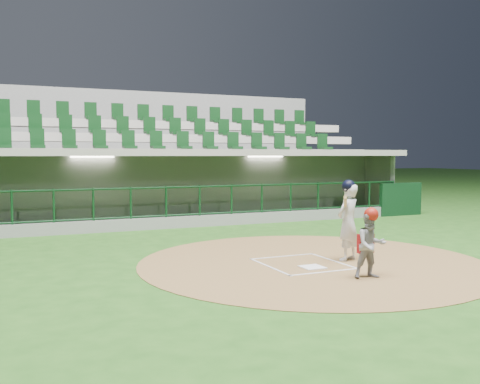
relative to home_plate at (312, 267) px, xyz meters
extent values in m
plane|color=#1F4B15|center=(0.00, 0.70, -0.02)|extent=(120.00, 120.00, 0.00)
cylinder|color=brown|center=(0.30, 0.50, -0.02)|extent=(7.20, 7.20, 0.01)
cube|color=white|center=(0.00, 0.00, 0.00)|extent=(0.43, 0.43, 0.02)
cube|color=silver|center=(-0.75, 0.40, 0.00)|extent=(0.05, 1.80, 0.01)
cube|color=white|center=(0.75, 0.40, 0.00)|extent=(0.05, 1.80, 0.01)
cube|color=silver|center=(0.00, 1.25, 0.00)|extent=(1.55, 0.05, 0.01)
cube|color=white|center=(0.00, -0.45, 0.00)|extent=(1.55, 0.05, 0.01)
cube|color=slate|center=(0.00, 8.20, -0.57)|extent=(15.00, 3.00, 0.10)
cube|color=gray|center=(0.00, 9.80, 0.83)|extent=(15.00, 0.20, 2.70)
cube|color=beige|center=(0.00, 9.68, 1.08)|extent=(13.50, 0.04, 0.90)
cube|color=slate|center=(7.50, 8.20, 0.83)|extent=(0.20, 3.00, 2.70)
cube|color=gray|center=(0.00, 7.95, 2.28)|extent=(15.40, 3.50, 0.20)
cube|color=gray|center=(0.00, 6.65, 0.13)|extent=(15.00, 0.15, 0.40)
cube|color=black|center=(0.00, 6.65, 1.70)|extent=(15.00, 0.01, 0.95)
cube|color=brown|center=(0.00, 9.25, -0.30)|extent=(12.75, 0.40, 0.45)
cube|color=white|center=(-3.00, 8.20, 2.15)|extent=(1.30, 0.35, 0.04)
cube|color=white|center=(3.00, 8.20, 2.15)|extent=(1.30, 0.35, 0.04)
cube|color=black|center=(7.80, 6.60, 0.58)|extent=(1.80, 0.18, 1.20)
imported|color=#A41113|center=(-4.17, 9.22, 0.38)|extent=(1.22, 0.77, 1.80)
imported|color=#AA121F|center=(-2.91, 9.01, 0.39)|extent=(1.14, 0.68, 1.82)
imported|color=#A91512|center=(0.69, 9.22, 0.41)|extent=(1.07, 0.90, 1.86)
imported|color=#AB1912|center=(5.40, 9.21, 0.27)|extent=(1.49, 0.53, 1.58)
cube|color=slate|center=(0.00, 11.45, 1.13)|extent=(17.00, 6.50, 2.50)
cube|color=gray|center=(0.00, 9.95, 2.28)|extent=(16.60, 0.95, 0.30)
cube|color=#AEAA9D|center=(0.00, 10.90, 2.83)|extent=(16.60, 0.95, 0.30)
cube|color=#AEA69D|center=(0.00, 11.85, 3.38)|extent=(16.60, 0.95, 0.30)
cube|color=gray|center=(0.00, 14.80, 2.50)|extent=(17.00, 0.25, 5.05)
imported|color=silver|center=(1.07, 0.34, 0.80)|extent=(0.70, 0.59, 1.62)
sphere|color=black|center=(1.07, 0.34, 1.55)|extent=(0.28, 0.28, 0.28)
cylinder|color=#A88A4D|center=(0.82, 0.09, 1.23)|extent=(0.58, 0.79, 0.39)
imported|color=gray|center=(0.49, -1.18, 0.59)|extent=(0.65, 0.55, 1.20)
sphere|color=maroon|center=(0.49, -1.18, 1.14)|extent=(0.26, 0.26, 0.26)
cube|color=maroon|center=(0.49, -1.03, 0.60)|extent=(0.32, 0.10, 0.35)
camera|label=1|loc=(-5.49, -8.94, 2.21)|focal=40.00mm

